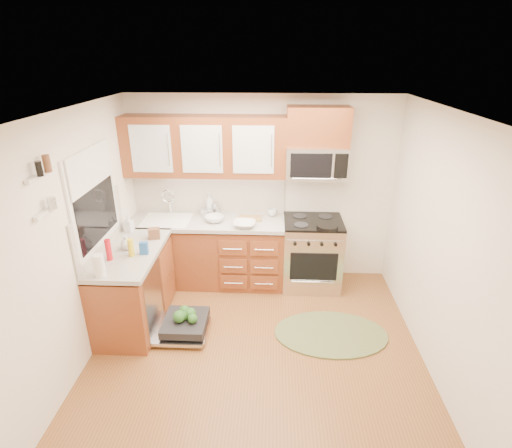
{
  "coord_description": "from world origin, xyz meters",
  "views": [
    {
      "loc": [
        0.15,
        -3.36,
        2.96
      ],
      "look_at": [
        -0.04,
        0.85,
        1.14
      ],
      "focal_mm": 28.0,
      "sensor_mm": 36.0,
      "label": 1
    }
  ],
  "objects_px": {
    "bowl_b": "(214,219)",
    "bowl_a": "(244,224)",
    "cutting_board": "(250,218)",
    "upper_cabinets": "(204,146)",
    "dishwasher": "(182,326)",
    "range": "(312,253)",
    "paper_towel_roll": "(99,266)",
    "stock_pot": "(207,212)",
    "cup": "(272,212)",
    "rug": "(331,334)",
    "skillet": "(327,227)",
    "microwave": "(316,162)",
    "sink": "(167,229)"
  },
  "relations": [
    {
      "from": "range",
      "to": "stock_pot",
      "type": "distance_m",
      "value": 1.51
    },
    {
      "from": "range",
      "to": "stock_pot",
      "type": "xyz_separation_m",
      "value": [
        -1.42,
        0.17,
        0.5
      ]
    },
    {
      "from": "bowl_a",
      "to": "cup",
      "type": "distance_m",
      "value": 0.52
    },
    {
      "from": "dishwasher",
      "to": "cutting_board",
      "type": "distance_m",
      "value": 1.64
    },
    {
      "from": "upper_cabinets",
      "to": "rug",
      "type": "distance_m",
      "value": 2.72
    },
    {
      "from": "rug",
      "to": "bowl_a",
      "type": "height_order",
      "value": "bowl_a"
    },
    {
      "from": "range",
      "to": "bowl_a",
      "type": "distance_m",
      "value": 1.03
    },
    {
      "from": "rug",
      "to": "skillet",
      "type": "xyz_separation_m",
      "value": [
        -0.01,
        0.83,
        0.96
      ]
    },
    {
      "from": "bowl_b",
      "to": "skillet",
      "type": "bearing_deg",
      "value": -8.83
    },
    {
      "from": "stock_pot",
      "to": "cup",
      "type": "relative_size",
      "value": 1.43
    },
    {
      "from": "upper_cabinets",
      "to": "cutting_board",
      "type": "relative_size",
      "value": 6.61
    },
    {
      "from": "microwave",
      "to": "stock_pot",
      "type": "distance_m",
      "value": 1.59
    },
    {
      "from": "stock_pot",
      "to": "microwave",
      "type": "bearing_deg",
      "value": -2.02
    },
    {
      "from": "paper_towel_roll",
      "to": "bowl_b",
      "type": "relative_size",
      "value": 0.93
    },
    {
      "from": "range",
      "to": "cutting_board",
      "type": "distance_m",
      "value": 0.96
    },
    {
      "from": "rug",
      "to": "cutting_board",
      "type": "height_order",
      "value": "cutting_board"
    },
    {
      "from": "paper_towel_roll",
      "to": "dishwasher",
      "type": "bearing_deg",
      "value": 25.2
    },
    {
      "from": "paper_towel_roll",
      "to": "bowl_b",
      "type": "bearing_deg",
      "value": 56.89
    },
    {
      "from": "paper_towel_roll",
      "to": "cup",
      "type": "relative_size",
      "value": 1.86
    },
    {
      "from": "upper_cabinets",
      "to": "rug",
      "type": "bearing_deg",
      "value": -38.23
    },
    {
      "from": "rug",
      "to": "stock_pot",
      "type": "height_order",
      "value": "stock_pot"
    },
    {
      "from": "dishwasher",
      "to": "cutting_board",
      "type": "bearing_deg",
      "value": 59.82
    },
    {
      "from": "dishwasher",
      "to": "cup",
      "type": "height_order",
      "value": "cup"
    },
    {
      "from": "bowl_b",
      "to": "range",
      "type": "bearing_deg",
      "value": 1.18
    },
    {
      "from": "cutting_board",
      "to": "upper_cabinets",
      "type": "bearing_deg",
      "value": 174.05
    },
    {
      "from": "cutting_board",
      "to": "bowl_b",
      "type": "relative_size",
      "value": 1.24
    },
    {
      "from": "stock_pot",
      "to": "upper_cabinets",
      "type": "bearing_deg",
      "value": -67.88
    },
    {
      "from": "microwave",
      "to": "cup",
      "type": "height_order",
      "value": "microwave"
    },
    {
      "from": "cup",
      "to": "sink",
      "type": "bearing_deg",
      "value": -171.09
    },
    {
      "from": "skillet",
      "to": "range",
      "type": "bearing_deg",
      "value": 120.1
    },
    {
      "from": "upper_cabinets",
      "to": "microwave",
      "type": "bearing_deg",
      "value": -1.02
    },
    {
      "from": "dishwasher",
      "to": "stock_pot",
      "type": "relative_size",
      "value": 3.89
    },
    {
      "from": "upper_cabinets",
      "to": "cup",
      "type": "bearing_deg",
      "value": 4.16
    },
    {
      "from": "range",
      "to": "bowl_a",
      "type": "relative_size",
      "value": 3.38
    },
    {
      "from": "bowl_a",
      "to": "cutting_board",
      "type": "bearing_deg",
      "value": 78.18
    },
    {
      "from": "range",
      "to": "stock_pot",
      "type": "height_order",
      "value": "stock_pot"
    },
    {
      "from": "sink",
      "to": "rug",
      "type": "bearing_deg",
      "value": -27.25
    },
    {
      "from": "stock_pot",
      "to": "cup",
      "type": "bearing_deg",
      "value": 2.48
    },
    {
      "from": "range",
      "to": "dishwasher",
      "type": "height_order",
      "value": "range"
    },
    {
      "from": "bowl_b",
      "to": "bowl_a",
      "type": "bearing_deg",
      "value": -20.82
    },
    {
      "from": "rug",
      "to": "paper_towel_roll",
      "type": "distance_m",
      "value": 2.61
    },
    {
      "from": "dishwasher",
      "to": "cup",
      "type": "distance_m",
      "value": 1.88
    },
    {
      "from": "microwave",
      "to": "rug",
      "type": "height_order",
      "value": "microwave"
    },
    {
      "from": "dishwasher",
      "to": "bowl_a",
      "type": "bearing_deg",
      "value": 55.57
    },
    {
      "from": "range",
      "to": "paper_towel_roll",
      "type": "distance_m",
      "value": 2.71
    },
    {
      "from": "cup",
      "to": "dishwasher",
      "type": "bearing_deg",
      "value": -126.74
    },
    {
      "from": "upper_cabinets",
      "to": "skillet",
      "type": "distance_m",
      "value": 1.84
    },
    {
      "from": "range",
      "to": "bowl_b",
      "type": "height_order",
      "value": "bowl_b"
    },
    {
      "from": "range",
      "to": "skillet",
      "type": "distance_m",
      "value": 0.58
    },
    {
      "from": "paper_towel_roll",
      "to": "stock_pot",
      "type": "bearing_deg",
      "value": 63.58
    }
  ]
}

